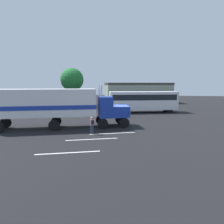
{
  "coord_description": "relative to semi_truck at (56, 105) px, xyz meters",
  "views": [
    {
      "loc": [
        3.22,
        -21.89,
        4.72
      ],
      "look_at": [
        -0.69,
        -0.29,
        1.6
      ],
      "focal_mm": 32.28,
      "sensor_mm": 36.0,
      "label": 1
    }
  ],
  "objects": [
    {
      "name": "semi_truck",
      "position": [
        0.0,
        0.0,
        0.0
      ],
      "size": [
        14.14,
        7.22,
        4.5
      ],
      "color": "#193399",
      "rests_on": "ground_plane"
    },
    {
      "name": "lane_stripe_far",
      "position": [
        4.22,
        -7.08,
        -2.52
      ],
      "size": [
        4.19,
        1.64,
        0.01
      ],
      "primitive_type": "cube",
      "rotation": [
        0.0,
        0.0,
        0.35
      ],
      "color": "silver",
      "rests_on": "ground_plane"
    },
    {
      "name": "lane_stripe_mid",
      "position": [
        4.9,
        -3.52,
        -2.52
      ],
      "size": [
        4.19,
        1.67,
        0.01
      ],
      "primitive_type": "cube",
      "rotation": [
        0.0,
        0.0,
        0.35
      ],
      "color": "silver",
      "rests_on": "ground_plane"
    },
    {
      "name": "building_backdrop",
      "position": [
        7.06,
        30.02,
        0.13
      ],
      "size": [
        16.94,
        11.1,
        4.9
      ],
      "color": "gray",
      "rests_on": "ground_plane"
    },
    {
      "name": "lane_stripe_near",
      "position": [
        6.27,
        -1.19,
        -2.52
      ],
      "size": [
        4.15,
        1.76,
        0.01
      ],
      "primitive_type": "cube",
      "rotation": [
        0.0,
        0.0,
        0.37
      ],
      "color": "silver",
      "rests_on": "ground_plane"
    },
    {
      "name": "parked_bus",
      "position": [
        8.72,
        13.74,
        -0.46
      ],
      "size": [
        11.28,
        5.38,
        3.4
      ],
      "color": "silver",
      "rests_on": "ground_plane"
    },
    {
      "name": "person_bystander",
      "position": [
        4.39,
        -1.66,
        -1.63
      ],
      "size": [
        0.44,
        0.47,
        1.63
      ],
      "color": "#2D3347",
      "rests_on": "ground_plane"
    },
    {
      "name": "tree_left",
      "position": [
        -6.31,
        20.92,
        2.98
      ],
      "size": [
        4.82,
        4.82,
        7.94
      ],
      "color": "brown",
      "rests_on": "ground_plane"
    },
    {
      "name": "parked_car",
      "position": [
        -2.34,
        14.96,
        -1.72
      ],
      "size": [
        4.65,
        3.97,
        1.57
      ],
      "color": "#234C8C",
      "rests_on": "ground_plane"
    },
    {
      "name": "ground_plane",
      "position": [
        6.33,
        2.31,
        -2.52
      ],
      "size": [
        120.0,
        120.0,
        0.0
      ],
      "primitive_type": "plane",
      "color": "black"
    }
  ]
}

